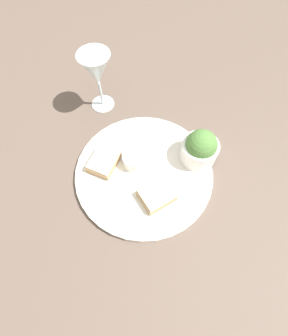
# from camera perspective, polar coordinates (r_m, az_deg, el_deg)

# --- Properties ---
(ground_plane) EXTENTS (4.00, 4.00, 0.00)m
(ground_plane) POSITION_cam_1_polar(r_m,az_deg,el_deg) (0.69, -0.00, -1.33)
(ground_plane) COLOR brown
(dinner_plate) EXTENTS (0.35, 0.35, 0.01)m
(dinner_plate) POSITION_cam_1_polar(r_m,az_deg,el_deg) (0.68, -0.00, -1.06)
(dinner_plate) COLOR silver
(dinner_plate) RESTS_ON ground_plane
(salad_bowl) EXTENTS (0.09, 0.09, 0.10)m
(salad_bowl) POSITION_cam_1_polar(r_m,az_deg,el_deg) (0.68, 12.13, 4.28)
(salad_bowl) COLOR white
(salad_bowl) RESTS_ON dinner_plate
(sauce_ramekin) EXTENTS (0.06, 0.06, 0.03)m
(sauce_ramekin) POSITION_cam_1_polar(r_m,az_deg,el_deg) (0.67, -2.06, 2.01)
(sauce_ramekin) COLOR white
(sauce_ramekin) RESTS_ON dinner_plate
(cheese_toast_near) EXTENTS (0.10, 0.10, 0.03)m
(cheese_toast_near) POSITION_cam_1_polar(r_m,az_deg,el_deg) (0.68, -8.81, 1.36)
(cheese_toast_near) COLOR tan
(cheese_toast_near) RESTS_ON dinner_plate
(cheese_toast_far) EXTENTS (0.08, 0.07, 0.03)m
(cheese_toast_far) POSITION_cam_1_polar(r_m,az_deg,el_deg) (0.64, 2.79, -5.91)
(cheese_toast_far) COLOR tan
(cheese_toast_far) RESTS_ON dinner_plate
(wine_glass) EXTENTS (0.09, 0.09, 0.18)m
(wine_glass) POSITION_cam_1_polar(r_m,az_deg,el_deg) (0.74, -10.34, 20.11)
(wine_glass) COLOR silver
(wine_glass) RESTS_ON ground_plane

